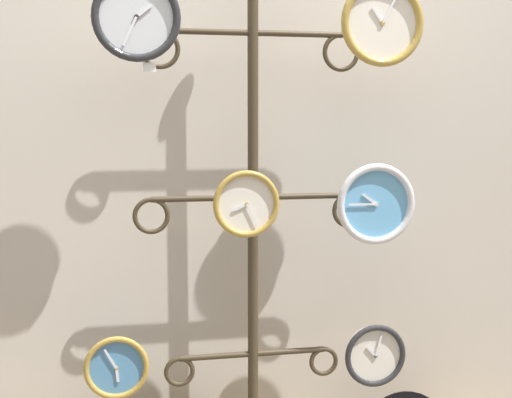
{
  "coord_description": "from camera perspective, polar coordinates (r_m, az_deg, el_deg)",
  "views": [
    {
      "loc": [
        -0.47,
        -1.91,
        1.32
      ],
      "look_at": [
        0.0,
        0.36,
        1.06
      ],
      "focal_mm": 50.0,
      "sensor_mm": 36.0,
      "label": 1
    }
  ],
  "objects": [
    {
      "name": "clock_middle_right",
      "position": [
        2.4,
        9.54,
        -0.39
      ],
      "size": [
        0.27,
        0.04,
        0.27
      ],
      "color": "#60A8DB"
    },
    {
      "name": "clock_bottom_right",
      "position": [
        2.53,
        9.48,
        -12.22
      ],
      "size": [
        0.22,
        0.04,
        0.22
      ],
      "color": "silver"
    },
    {
      "name": "display_stand",
      "position": [
        2.45,
        -0.24,
        -8.71
      ],
      "size": [
        0.8,
        0.35,
        1.89
      ],
      "color": "#382D1E",
      "rests_on": "ground_plane"
    },
    {
      "name": "clock_top_left",
      "position": [
        2.24,
        -9.55,
        14.15
      ],
      "size": [
        0.27,
        0.04,
        0.27
      ],
      "color": "silver"
    },
    {
      "name": "clock_top_right",
      "position": [
        2.4,
        10.04,
        13.69
      ],
      "size": [
        0.28,
        0.04,
        0.28
      ],
      "color": "silver"
    },
    {
      "name": "price_tag_upper",
      "position": [
        2.23,
        -8.52,
        10.39
      ],
      "size": [
        0.04,
        0.0,
        0.03
      ],
      "color": "white"
    },
    {
      "name": "shop_wall",
      "position": [
        2.53,
        -0.97,
        8.1
      ],
      "size": [
        4.4,
        0.04,
        2.8
      ],
      "color": "#BCB2A3",
      "rests_on": "ground_plane"
    },
    {
      "name": "clock_middle_center",
      "position": [
        2.29,
        -0.8,
        -0.39
      ],
      "size": [
        0.22,
        0.04,
        0.22
      ],
      "color": "silver"
    },
    {
      "name": "clock_bottom_left",
      "position": [
        2.35,
        -11.1,
        -13.07
      ],
      "size": [
        0.21,
        0.04,
        0.21
      ],
      "color": "#4C84B2"
    }
  ]
}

